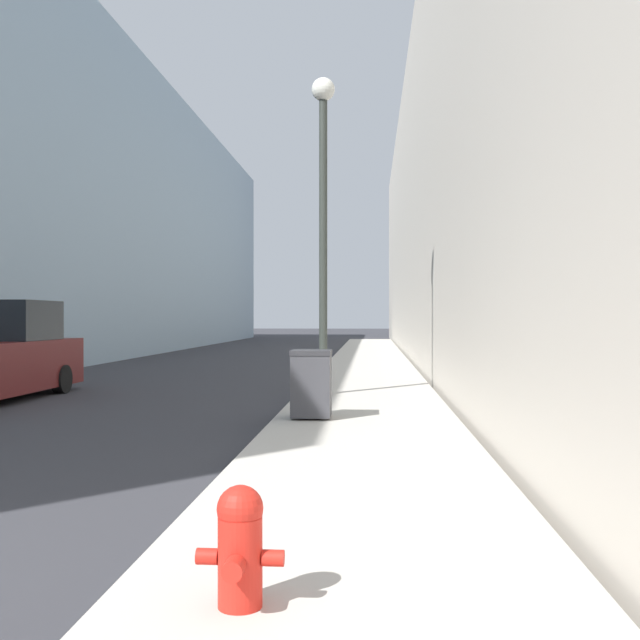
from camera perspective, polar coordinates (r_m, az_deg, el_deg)
The scene contains 5 objects.
sidewalk_right at distance 21.03m, azimuth 3.89°, elevation -4.26°, with size 2.90×60.00×0.13m.
building_right_stone at distance 30.25m, azimuth 18.59°, elevation 8.81°, with size 12.00×60.00×12.45m.
fire_hydrant at distance 4.12m, azimuth -6.42°, elevation -17.34°, with size 0.49×0.37×0.67m.
trash_bin at distance 11.22m, azimuth -0.70°, elevation -5.08°, with size 0.63×0.63×1.07m.
lamppost at distance 14.87m, azimuth 0.26°, elevation 9.39°, with size 0.48×0.48×6.52m.
Camera 1 is at (5.26, -2.97, 1.72)m, focal length 40.00 mm.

